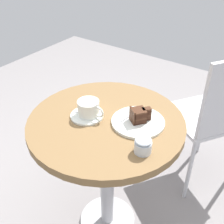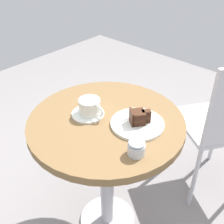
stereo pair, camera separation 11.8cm
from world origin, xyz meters
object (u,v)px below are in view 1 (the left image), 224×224
at_px(teaspoon, 88,109).
at_px(cake_plate, 138,122).
at_px(coffee_cup, 89,108).
at_px(cafe_chair, 215,113).
at_px(fork, 135,112).
at_px(saucer, 87,116).
at_px(cake_slice, 139,115).
at_px(napkin, 139,123).
at_px(sugar_pot, 143,145).

height_order(teaspoon, cake_plate, teaspoon).
relative_size(coffee_cup, cafe_chair, 0.14).
bearing_deg(coffee_cup, fork, 37.99).
distance_m(cake_plate, fork, 0.06).
xyz_separation_m(coffee_cup, teaspoon, (-0.03, 0.03, -0.03)).
height_order(saucer, cake_slice, cake_slice).
bearing_deg(fork, teaspoon, 124.71).
distance_m(napkin, cafe_chair, 0.58).
xyz_separation_m(coffee_cup, cake_plate, (0.20, 0.08, -0.04)).
distance_m(saucer, teaspoon, 0.04).
relative_size(napkin, sugar_pot, 2.40).
distance_m(teaspoon, fork, 0.21).
height_order(teaspoon, sugar_pot, sugar_pot).
bearing_deg(teaspoon, cafe_chair, -8.36).
relative_size(cake_plate, cake_slice, 2.48).
xyz_separation_m(coffee_cup, cafe_chair, (0.39, 0.61, -0.21)).
bearing_deg(cafe_chair, saucer, 0.84).
relative_size(cake_slice, sugar_pot, 1.39).
height_order(saucer, coffee_cup, coffee_cup).
xyz_separation_m(teaspoon, cafe_chair, (0.42, 0.58, -0.18)).
bearing_deg(napkin, cake_slice, -32.75).
xyz_separation_m(coffee_cup, sugar_pot, (0.30, -0.06, -0.01)).
height_order(saucer, sugar_pot, sugar_pot).
distance_m(cake_slice, fork, 0.07).
height_order(napkin, sugar_pot, sugar_pot).
height_order(coffee_cup, teaspoon, coffee_cup).
bearing_deg(cake_slice, sugar_pot, -54.60).
relative_size(cake_slice, cafe_chair, 0.10).
bearing_deg(napkin, teaspoon, -167.31).
bearing_deg(cake_slice, teaspoon, -167.40).
bearing_deg(cafe_chair, cake_slice, 14.00).
bearing_deg(cake_plate, napkin, 39.88).
relative_size(cake_slice, fork, 0.59).
distance_m(coffee_cup, napkin, 0.22).
bearing_deg(saucer, cake_slice, 22.93).
relative_size(napkin, cafe_chair, 0.17).
bearing_deg(cafe_chair, coffee_cup, 1.05).
height_order(saucer, fork, fork).
xyz_separation_m(cake_slice, sugar_pot, (0.10, -0.14, -0.01)).
xyz_separation_m(cake_plate, cake_slice, (0.00, 0.00, 0.03)).
xyz_separation_m(teaspoon, sugar_pot, (0.33, -0.09, 0.02)).
bearing_deg(fork, cake_slice, -125.53).
bearing_deg(saucer, sugar_pot, -10.06).
bearing_deg(sugar_pot, cafe_chair, 82.49).
relative_size(teaspoon, fork, 0.60).
distance_m(saucer, napkin, 0.23).
relative_size(saucer, cafe_chair, 0.16).
xyz_separation_m(saucer, cafe_chair, (0.40, 0.61, -0.17)).
xyz_separation_m(teaspoon, cake_slice, (0.23, 0.05, 0.03)).
height_order(cake_plate, napkin, cake_plate).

